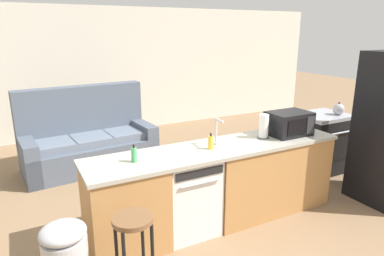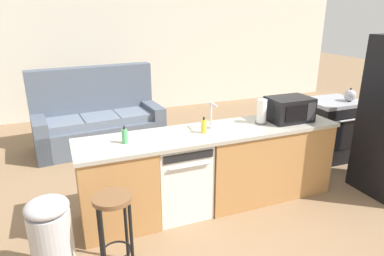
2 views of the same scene
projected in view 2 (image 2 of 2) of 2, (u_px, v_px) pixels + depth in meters
name	position (u px, v px, depth m)	size (l,w,h in m)	color
ground_plane	(200.00, 206.00, 3.96)	(24.00, 24.00, 0.00)	#896B4C
wall_back	(136.00, 52.00, 7.32)	(10.00, 0.06, 2.60)	silver
kitchen_counter	(219.00, 169.00, 3.90)	(2.94, 0.66, 0.90)	#B77F47
dishwasher	(179.00, 177.00, 3.73)	(0.58, 0.61, 0.84)	white
stove_range	(330.00, 129.00, 5.12)	(0.76, 0.68, 0.90)	black
microwave	(289.00, 109.00, 4.02)	(0.50, 0.37, 0.28)	black
sink_faucet	(211.00, 117.00, 3.74)	(0.07, 0.18, 0.30)	silver
paper_towel_roll	(262.00, 112.00, 3.92)	(0.14, 0.14, 0.28)	#4C4C51
soap_bottle	(204.00, 126.00, 3.63)	(0.06, 0.06, 0.18)	yellow
dish_soap_bottle	(125.00, 136.00, 3.36)	(0.06, 0.06, 0.18)	#4CB266
kettle	(350.00, 95.00, 4.90)	(0.21, 0.17, 0.19)	#B2B2B7
bar_stool	(114.00, 218.00, 2.79)	(0.32, 0.32, 0.74)	brown
trash_bin	(52.00, 238.00, 2.79)	(0.35, 0.35, 0.74)	#B7B7BC
couch	(98.00, 121.00, 5.67)	(2.07, 1.08, 1.27)	#515B6B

